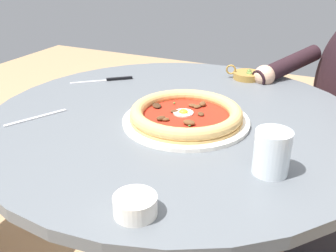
# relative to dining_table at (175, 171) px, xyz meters

# --- Properties ---
(dining_table) EXTENTS (0.99, 0.99, 0.76)m
(dining_table) POSITION_rel_dining_table_xyz_m (0.00, 0.00, 0.00)
(dining_table) COLOR #565B60
(dining_table) RESTS_ON ground
(pizza_on_plate) EXTENTS (0.32, 0.32, 0.04)m
(pizza_on_plate) POSITION_rel_dining_table_xyz_m (-0.03, -0.04, 0.19)
(pizza_on_plate) COLOR white
(pizza_on_plate) RESTS_ON dining_table
(water_glass) EXTENTS (0.07, 0.07, 0.09)m
(water_glass) POSITION_rel_dining_table_xyz_m (-0.18, -0.28, 0.21)
(water_glass) COLOR silver
(water_glass) RESTS_ON dining_table
(steak_knife) EXTENTS (0.14, 0.16, 0.01)m
(steak_knife) POSITION_rel_dining_table_xyz_m (0.17, 0.31, 0.18)
(steak_knife) COLOR silver
(steak_knife) RESTS_ON dining_table
(ramekin_capers) EXTENTS (0.07, 0.07, 0.03)m
(ramekin_capers) POSITION_rel_dining_table_xyz_m (-0.40, -0.11, 0.19)
(ramekin_capers) COLOR white
(ramekin_capers) RESTS_ON dining_table
(olive_pan) EXTENTS (0.09, 0.12, 0.05)m
(olive_pan) POSITION_rel_dining_table_xyz_m (0.38, -0.09, 0.19)
(olive_pan) COLOR olive
(olive_pan) RESTS_ON dining_table
(fork_utensil) EXTENTS (0.15, 0.08, 0.00)m
(fork_utensil) POSITION_rel_dining_table_xyz_m (-0.17, 0.32, 0.18)
(fork_utensil) COLOR #BCBCC1
(fork_utensil) RESTS_ON dining_table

